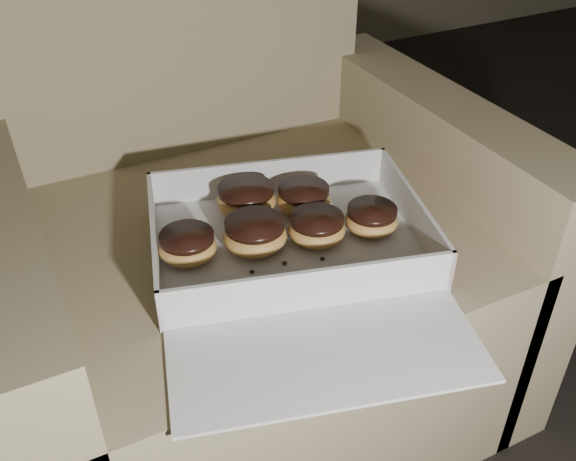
# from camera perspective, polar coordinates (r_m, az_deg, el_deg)

# --- Properties ---
(armchair) EXTENTS (0.82, 0.69, 0.85)m
(armchair) POSITION_cam_1_polar(r_m,az_deg,el_deg) (1.10, -4.19, -2.43)
(armchair) COLOR #847654
(armchair) RESTS_ON floor
(bakery_box) EXTENTS (0.48, 0.53, 0.06)m
(bakery_box) POSITION_cam_1_polar(r_m,az_deg,el_deg) (0.89, 0.74, -2.22)
(bakery_box) COLOR silver
(bakery_box) RESTS_ON armchair
(donut_a) EXTENTS (0.08, 0.08, 0.04)m
(donut_a) POSITION_cam_1_polar(r_m,az_deg,el_deg) (0.98, 1.40, 2.92)
(donut_a) COLOR gold
(donut_a) RESTS_ON bakery_box
(donut_b) EXTENTS (0.08, 0.08, 0.04)m
(donut_b) POSITION_cam_1_polar(r_m,az_deg,el_deg) (0.92, 2.58, 0.26)
(donut_b) COLOR gold
(donut_b) RESTS_ON bakery_box
(donut_c) EXTENTS (0.08, 0.08, 0.04)m
(donut_c) POSITION_cam_1_polar(r_m,az_deg,el_deg) (0.89, -8.93, -1.31)
(donut_c) COLOR gold
(donut_c) RESTS_ON bakery_box
(donut_d) EXTENTS (0.09, 0.09, 0.05)m
(donut_d) POSITION_cam_1_polar(r_m,az_deg,el_deg) (0.90, -2.97, -0.30)
(donut_d) COLOR gold
(donut_d) RESTS_ON bakery_box
(donut_e) EXTENTS (0.09, 0.09, 0.05)m
(donut_e) POSITION_cam_1_polar(r_m,az_deg,el_deg) (0.98, -3.74, 2.84)
(donut_e) COLOR gold
(donut_e) RESTS_ON bakery_box
(donut_f) EXTENTS (0.08, 0.08, 0.04)m
(donut_f) POSITION_cam_1_polar(r_m,az_deg,el_deg) (0.94, 7.44, 1.07)
(donut_f) COLOR gold
(donut_f) RESTS_ON bakery_box
(crumb_a) EXTENTS (0.01, 0.01, 0.00)m
(crumb_a) POSITION_cam_1_polar(r_m,az_deg,el_deg) (0.87, -3.22, -3.68)
(crumb_a) COLOR black
(crumb_a) RESTS_ON bakery_box
(crumb_b) EXTENTS (0.01, 0.01, 0.00)m
(crumb_b) POSITION_cam_1_polar(r_m,az_deg,el_deg) (0.85, -2.34, -4.67)
(crumb_b) COLOR black
(crumb_b) RESTS_ON bakery_box
(crumb_c) EXTENTS (0.01, 0.01, 0.00)m
(crumb_c) POSITION_cam_1_polar(r_m,az_deg,el_deg) (0.89, 3.07, -2.52)
(crumb_c) COLOR black
(crumb_c) RESTS_ON bakery_box
(crumb_d) EXTENTS (0.01, 0.01, 0.00)m
(crumb_d) POSITION_cam_1_polar(r_m,az_deg,el_deg) (0.88, -0.31, -2.89)
(crumb_d) COLOR black
(crumb_d) RESTS_ON bakery_box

